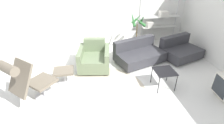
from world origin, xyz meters
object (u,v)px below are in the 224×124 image
at_px(ottoman, 64,73).
at_px(shelf_unit, 159,19).
at_px(armchair_red, 94,59).
at_px(couch_low, 139,54).
at_px(potted_plant, 137,35).
at_px(lounge_chair, 26,78).
at_px(side_table, 165,72).
at_px(couch_second, 180,51).

distance_m(ottoman, shelf_unit, 3.92).
bearing_deg(armchair_red, shelf_unit, -141.13).
xyz_separation_m(armchair_red, couch_low, (1.38, 0.15, -0.06)).
relative_size(ottoman, potted_plant, 0.37).
relative_size(lounge_chair, ottoman, 2.35).
height_order(lounge_chair, shelf_unit, shelf_unit).
bearing_deg(side_table, shelf_unit, 70.37).
height_order(couch_second, side_table, couch_second).
bearing_deg(side_table, ottoman, 165.29).
bearing_deg(couch_second, potted_plant, -51.43).
height_order(lounge_chair, couch_low, lounge_chair).
height_order(ottoman, couch_second, couch_second).
bearing_deg(ottoman, side_table, -14.71).
relative_size(potted_plant, shelf_unit, 0.65).
bearing_deg(potted_plant, lounge_chair, -143.44).
relative_size(lounge_chair, couch_second, 0.85).
height_order(couch_low, couch_second, same).
xyz_separation_m(couch_second, potted_plant, (-1.22, 0.81, 0.32)).
height_order(couch_second, potted_plant, potted_plant).
bearing_deg(potted_plant, side_table, -89.37).
height_order(ottoman, side_table, side_table).
distance_m(couch_second, shelf_unit, 1.44).
bearing_deg(potted_plant, shelf_unit, 24.35).
distance_m(lounge_chair, couch_second, 4.50).
bearing_deg(lounge_chair, potted_plant, 79.53).
relative_size(couch_low, couch_second, 1.20).
bearing_deg(armchair_red, ottoman, 44.74).
xyz_separation_m(lounge_chair, couch_second, (4.24, 1.43, -0.44)).
relative_size(ottoman, couch_second, 0.36).
relative_size(side_table, potted_plant, 0.36).
bearing_deg(armchair_red, couch_low, -164.21).
bearing_deg(side_table, armchair_red, 142.45).
bearing_deg(couch_low, couch_second, 162.52).
bearing_deg(armchair_red, side_table, 152.11).
height_order(potted_plant, shelf_unit, shelf_unit).
relative_size(ottoman, side_table, 1.03).
relative_size(ottoman, shelf_unit, 0.24).
relative_size(lounge_chair, armchair_red, 1.12).
bearing_deg(side_table, lounge_chair, -178.84).
bearing_deg(couch_low, potted_plant, -119.44).
bearing_deg(couch_second, couch_low, -17.48).
bearing_deg(armchair_red, potted_plant, -138.35).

